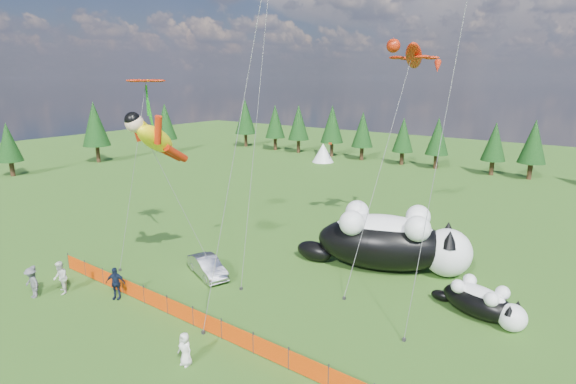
# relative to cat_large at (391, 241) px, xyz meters

# --- Properties ---
(ground) EXTENTS (160.00, 160.00, 0.00)m
(ground) POSITION_rel_cat_large_xyz_m (-6.12, -9.51, -1.97)
(ground) COLOR #123C0A
(ground) RESTS_ON ground
(safety_fence) EXTENTS (22.06, 0.06, 1.10)m
(safety_fence) POSITION_rel_cat_large_xyz_m (-6.12, -12.51, -1.47)
(safety_fence) COLOR #262626
(safety_fence) RESTS_ON ground
(tree_line) EXTENTS (90.00, 4.00, 8.00)m
(tree_line) POSITION_rel_cat_large_xyz_m (-6.12, 35.49, 2.03)
(tree_line) COLOR black
(tree_line) RESTS_ON ground
(festival_tents) EXTENTS (50.00, 3.20, 2.80)m
(festival_tents) POSITION_rel_cat_large_xyz_m (4.88, 30.49, -0.57)
(festival_tents) COLOR white
(festival_tents) RESTS_ON ground
(cat_large) EXTENTS (11.13, 6.72, 4.16)m
(cat_large) POSITION_rel_cat_large_xyz_m (0.00, 0.00, 0.00)
(cat_large) COLOR black
(cat_large) RESTS_ON ground
(cat_small) EXTENTS (5.16, 2.82, 1.90)m
(cat_small) POSITION_rel_cat_large_xyz_m (6.47, -3.00, -1.07)
(cat_small) COLOR black
(cat_small) RESTS_ON ground
(car) EXTENTS (4.02, 2.60, 1.25)m
(car) POSITION_rel_cat_large_xyz_m (-8.90, -7.88, -1.35)
(car) COLOR #BBBBC0
(car) RESTS_ON ground
(spectator_a) EXTENTS (0.69, 0.50, 1.76)m
(spectator_a) POSITION_rel_cat_large_xyz_m (-15.19, -15.59, -1.09)
(spectator_a) COLOR #55555A
(spectator_a) RESTS_ON ground
(spectator_b) EXTENTS (1.11, 0.95, 1.97)m
(spectator_b) POSITION_rel_cat_large_xyz_m (-14.02, -14.63, -0.99)
(spectator_b) COLOR silver
(spectator_b) RESTS_ON ground
(spectator_c) EXTENTS (1.26, 1.08, 1.91)m
(spectator_c) POSITION_rel_cat_large_xyz_m (-10.87, -13.11, -1.02)
(spectator_c) COLOR #121C32
(spectator_c) RESTS_ON ground
(spectator_d) EXTENTS (1.19, 0.64, 1.82)m
(spectator_d) POSITION_rel_cat_large_xyz_m (-14.84, -15.86, -1.07)
(spectator_d) COLOR #55555A
(spectator_d) RESTS_ON ground
(spectator_e) EXTENTS (0.76, 0.50, 1.54)m
(spectator_e) POSITION_rel_cat_large_xyz_m (-2.98, -14.91, -1.20)
(spectator_e) COLOR silver
(spectator_e) RESTS_ON ground
(superhero_kite) EXTENTS (5.05, 5.24, 10.89)m
(superhero_kite) POSITION_rel_cat_large_xyz_m (-10.69, -9.77, 6.85)
(superhero_kite) COLOR #FFE80D
(superhero_kite) RESTS_ON ground
(gecko_kite) EXTENTS (4.78, 13.96, 17.20)m
(gecko_kite) POSITION_rel_cat_large_xyz_m (-1.21, 5.02, 11.74)
(gecko_kite) COLOR #B52209
(gecko_kite) RESTS_ON ground
(flower_kite) EXTENTS (2.87, 4.90, 12.41)m
(flower_kite) POSITION_rel_cat_large_xyz_m (-14.42, -7.38, 9.94)
(flower_kite) COLOR #B52209
(flower_kite) RESTS_ON ground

